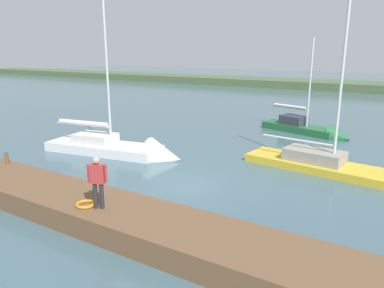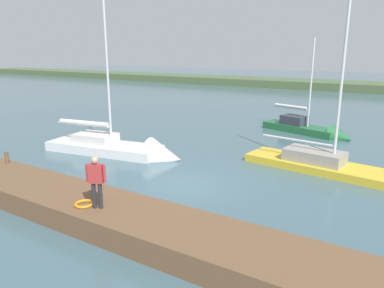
% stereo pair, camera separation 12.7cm
% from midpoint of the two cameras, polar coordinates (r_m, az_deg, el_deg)
% --- Properties ---
extents(ground_plane, '(200.00, 200.00, 0.00)m').
position_cam_midpoint_polar(ground_plane, '(16.29, -1.20, -6.52)').
color(ground_plane, '#42606B').
extents(far_shoreline, '(180.00, 8.00, 2.40)m').
position_cam_midpoint_polar(far_shoreline, '(61.13, 24.09, 7.74)').
color(far_shoreline, '#4C603D').
rests_on(far_shoreline, ground_plane).
extents(dock_pier, '(19.33, 2.54, 0.78)m').
position_cam_midpoint_polar(dock_pier, '(12.90, -12.39, -10.86)').
color(dock_pier, brown).
rests_on(dock_pier, ground_plane).
extents(mooring_post_near, '(0.18, 0.18, 0.55)m').
position_cam_midpoint_polar(mooring_post_near, '(18.74, -26.97, -1.93)').
color(mooring_post_near, brown).
rests_on(mooring_post_near, dock_pier).
extents(life_ring_buoy, '(0.66, 0.66, 0.10)m').
position_cam_midpoint_polar(life_ring_buoy, '(12.87, -16.32, -9.03)').
color(life_ring_buoy, orange).
rests_on(life_ring_buoy, dock_pier).
extents(sailboat_mid_channel, '(6.90, 3.50, 7.43)m').
position_cam_midpoint_polar(sailboat_mid_channel, '(27.50, 18.36, 1.98)').
color(sailboat_mid_channel, '#236638').
rests_on(sailboat_mid_channel, ground_plane).
extents(sailboat_far_left, '(8.70, 3.48, 10.40)m').
position_cam_midpoint_polar(sailboat_far_left, '(21.27, -10.47, -1.08)').
color(sailboat_far_left, white).
rests_on(sailboat_far_left, ground_plane).
extents(sailboat_behind_pier, '(9.62, 3.28, 10.35)m').
position_cam_midpoint_polar(sailboat_behind_pier, '(18.92, 24.73, -4.40)').
color(sailboat_behind_pier, gold).
rests_on(sailboat_behind_pier, ground_plane).
extents(person_on_dock, '(0.62, 0.40, 1.78)m').
position_cam_midpoint_polar(person_on_dock, '(12.19, -14.58, -5.26)').
color(person_on_dock, '#28282D').
rests_on(person_on_dock, dock_pier).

